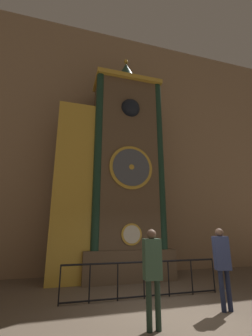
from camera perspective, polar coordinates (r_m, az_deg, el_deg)
name	(u,v)px	position (r m, az deg, el deg)	size (l,w,h in m)	color
ground_plane	(177,316)	(5.89, 12.78, -32.77)	(28.00, 28.00, 0.00)	brown
cathedral_back_wall	(117,139)	(11.37, -2.18, 7.26)	(24.00, 0.32, 12.35)	#997A5B
clock_tower	(115,172)	(9.34, -2.93, -1.03)	(4.61, 1.84, 9.84)	brown
railing_fence	(144,277)	(6.89, 4.57, -25.92)	(4.50, 0.05, 0.94)	black
visitor_near	(152,268)	(4.82, 6.72, -23.81)	(0.36, 0.25, 1.80)	#213427
visitor_far	(222,260)	(6.24, 23.23, -20.65)	(0.39, 0.31, 1.82)	#1B213A
stanchion_post	(222,278)	(8.29, 23.25, -24.35)	(0.28, 0.28, 1.04)	gray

